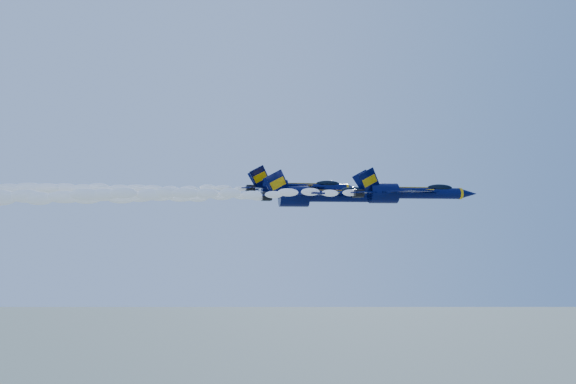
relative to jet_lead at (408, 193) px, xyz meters
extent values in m
cylinder|color=#050933|center=(2.88, 0.00, -0.07)|extent=(9.19, 1.53, 1.53)
ellipsoid|color=#050933|center=(-3.55, 0.00, -0.12)|extent=(1.59, 2.76, 6.53)
cone|color=#050933|center=(8.80, 0.00, -0.07)|extent=(2.65, 1.53, 1.53)
cylinder|color=#E8A308|center=(7.57, 0.00, -0.07)|extent=(0.36, 1.59, 1.59)
ellipsoid|color=black|center=(4.61, 0.00, 0.70)|extent=(3.67, 1.19, 1.01)
cube|color=#E8A308|center=(4.61, 0.00, 0.39)|extent=(4.29, 1.02, 0.18)
cube|color=#050933|center=(-1.71, -4.08, -0.07)|extent=(5.47, 6.49, 0.18)
cube|color=#050933|center=(-1.71, 4.08, -0.07)|extent=(5.47, 6.49, 0.18)
cube|color=#E8A308|center=(-0.28, -4.08, 0.03)|extent=(2.46, 5.11, 0.10)
cube|color=#E8A308|center=(-0.28, 4.08, 0.03)|extent=(2.46, 5.11, 0.10)
cube|color=#050933|center=(-5.80, -1.07, 1.46)|extent=(3.32, 1.05, 3.58)
cube|color=#050933|center=(-5.80, 1.07, 1.46)|extent=(3.32, 1.05, 3.58)
cylinder|color=black|center=(-7.12, -0.66, -0.17)|extent=(1.22, 1.12, 1.12)
cylinder|color=black|center=(-7.12, 0.66, -0.17)|extent=(1.22, 1.12, 1.12)
cube|color=#E8A308|center=(-0.18, 0.00, 0.73)|extent=(11.23, 0.36, 0.08)
ellipsoid|color=white|center=(-26.03, 0.00, -0.38)|extent=(36.78, 1.85, 1.66)
cylinder|color=#050933|center=(-7.53, 6.84, -0.23)|extent=(10.18, 1.70, 1.70)
ellipsoid|color=#050933|center=(-14.66, 6.84, -0.29)|extent=(1.77, 3.05, 7.24)
cone|color=#050933|center=(-0.97, 6.84, -0.23)|extent=(2.94, 1.70, 1.70)
cylinder|color=#E8A308|center=(-2.33, 6.84, -0.23)|extent=(0.40, 1.77, 1.77)
ellipsoid|color=black|center=(-5.61, 6.84, 0.62)|extent=(4.07, 1.32, 1.12)
cube|color=#E8A308|center=(-5.61, 6.84, 0.28)|extent=(4.75, 1.13, 0.20)
cube|color=#050933|center=(-12.62, 2.31, -0.23)|extent=(6.07, 7.19, 0.20)
cube|color=#050933|center=(-12.62, 11.36, -0.23)|extent=(6.07, 7.19, 0.20)
cube|color=#E8A308|center=(-11.04, 2.31, -0.12)|extent=(2.73, 5.67, 0.11)
cube|color=#E8A308|center=(-11.04, 11.36, -0.12)|extent=(2.73, 5.67, 0.11)
cube|color=#050933|center=(-17.15, 5.65, 1.47)|extent=(3.69, 1.16, 3.97)
cube|color=#050933|center=(-17.15, 8.03, 1.47)|extent=(3.69, 1.16, 3.97)
cylinder|color=black|center=(-18.62, 6.10, -0.34)|extent=(1.36, 1.24, 1.24)
cylinder|color=black|center=(-18.62, 7.57, -0.34)|extent=(1.36, 1.24, 1.24)
cube|color=#E8A308|center=(-10.92, 6.84, 0.65)|extent=(12.45, 0.40, 0.09)
ellipsoid|color=white|center=(-37.58, 6.84, -0.55)|extent=(36.78, 2.05, 1.84)
cylinder|color=#050933|center=(-9.69, 14.09, 1.31)|extent=(9.66, 1.61, 1.61)
ellipsoid|color=#050933|center=(-16.46, 14.09, 1.26)|extent=(1.68, 2.90, 6.87)
cone|color=#050933|center=(-3.47, 14.09, 1.31)|extent=(2.79, 1.61, 1.61)
cylinder|color=#E8A308|center=(-4.75, 14.09, 1.31)|extent=(0.38, 1.68, 1.68)
ellipsoid|color=black|center=(-7.87, 14.09, 2.12)|extent=(3.87, 1.26, 1.06)
cube|color=#E8A308|center=(-7.87, 14.09, 1.80)|extent=(4.51, 1.07, 0.19)
cube|color=#050933|center=(-14.53, 9.80, 1.31)|extent=(5.76, 6.82, 0.19)
cube|color=#050933|center=(-14.53, 18.39, 1.31)|extent=(5.76, 6.82, 0.19)
cube|color=#E8A308|center=(-13.02, 9.80, 1.42)|extent=(2.59, 5.38, 0.11)
cube|color=#E8A308|center=(-13.02, 18.39, 1.42)|extent=(2.59, 5.38, 0.11)
cube|color=#050933|center=(-18.82, 12.97, 2.93)|extent=(3.50, 1.11, 3.77)
cube|color=#050933|center=(-18.82, 15.22, 2.93)|extent=(3.50, 1.11, 3.77)
cylinder|color=black|center=(-20.22, 13.40, 1.21)|extent=(1.29, 1.18, 1.18)
cylinder|color=black|center=(-20.22, 14.79, 1.21)|extent=(1.29, 1.18, 1.18)
cube|color=#E8A308|center=(-12.92, 14.09, 2.15)|extent=(11.81, 0.38, 0.09)
ellipsoid|color=white|center=(-39.15, 14.09, 1.00)|extent=(36.78, 1.94, 1.75)
camera|label=1|loc=(-28.75, -72.75, -4.35)|focal=35.00mm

